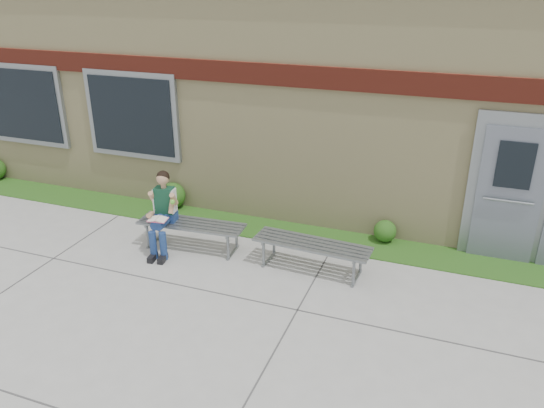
% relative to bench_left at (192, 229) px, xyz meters
% --- Properties ---
extents(ground, '(80.00, 80.00, 0.00)m').
position_rel_bench_left_xyz_m(ground, '(1.13, -1.57, -0.35)').
color(ground, '#9E9E99').
rests_on(ground, ground).
extents(grass_strip, '(16.00, 0.80, 0.02)m').
position_rel_bench_left_xyz_m(grass_strip, '(1.13, 1.03, -0.34)').
color(grass_strip, '#154F16').
rests_on(grass_strip, ground).
extents(school_building, '(16.20, 6.22, 4.20)m').
position_rel_bench_left_xyz_m(school_building, '(1.12, 4.42, 1.76)').
color(school_building, beige).
rests_on(school_building, ground).
extents(bench_left, '(1.75, 0.59, 0.45)m').
position_rel_bench_left_xyz_m(bench_left, '(0.00, 0.00, 0.00)').
color(bench_left, slate).
rests_on(bench_left, ground).
extents(bench_right, '(1.77, 0.59, 0.45)m').
position_rel_bench_left_xyz_m(bench_right, '(2.00, -0.00, 0.00)').
color(bench_right, slate).
rests_on(bench_right, ground).
extents(girl, '(0.49, 0.79, 1.30)m').
position_rel_bench_left_xyz_m(girl, '(-0.38, -0.19, 0.34)').
color(girl, navy).
rests_on(girl, ground).
extents(shrub_mid, '(0.49, 0.49, 0.49)m').
position_rel_bench_left_xyz_m(shrub_mid, '(-1.10, 1.28, -0.08)').
color(shrub_mid, '#154F16').
rests_on(shrub_mid, grass_strip).
extents(shrub_east, '(0.37, 0.37, 0.37)m').
position_rel_bench_left_xyz_m(shrub_east, '(2.88, 1.28, -0.14)').
color(shrub_east, '#154F16').
rests_on(shrub_east, grass_strip).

